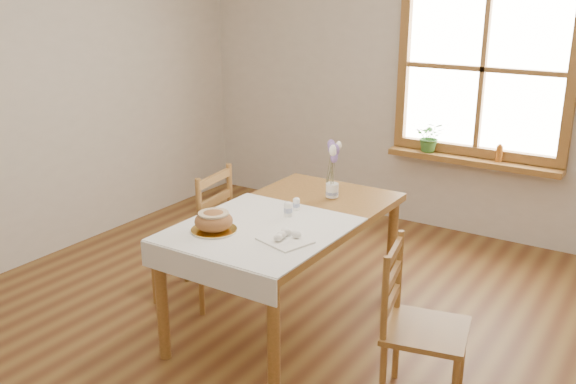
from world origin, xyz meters
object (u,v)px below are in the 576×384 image
chair_left (191,234)px  dining_table (288,228)px  bread_plate (214,230)px  chair_right (426,328)px  flower_vase (332,191)px

chair_left → dining_table: bearing=87.0°
chair_left → bread_plate: bearing=45.5°
dining_table → chair_right: bearing=-17.0°
chair_right → flower_vase: bearing=39.9°
chair_right → bread_plate: chair_right is taller
dining_table → chair_right: chair_right is taller
chair_left → flower_vase: 1.01m
chair_left → chair_right: size_ratio=1.08×
flower_vase → dining_table: bearing=-98.9°
chair_left → bread_plate: (0.56, -0.42, 0.29)m
chair_left → flower_vase: (0.82, 0.49, 0.32)m
dining_table → flower_vase: flower_vase is taller
chair_left → chair_right: chair_left is taller
dining_table → flower_vase: bearing=81.1°
dining_table → bread_plate: size_ratio=6.21×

